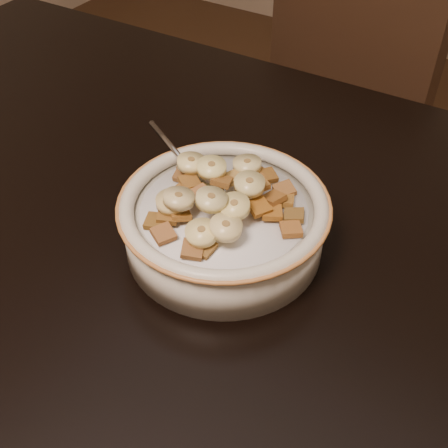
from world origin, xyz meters
The scene contains 43 objects.
table centered at (0.00, 0.00, 0.73)m, with size 1.40×0.90×0.04m, color black.
chair centered at (-0.15, 0.65, 0.51)m, with size 0.45×0.45×1.02m, color #311F14.
cereal_bowl centered at (0.02, 0.05, 0.78)m, with size 0.21×0.21×0.05m, color silver.
milk centered at (0.02, 0.05, 0.80)m, with size 0.17×0.17×0.00m, color white.
spoon centered at (-0.01, 0.06, 0.80)m, with size 0.04×0.05×0.01m, color #A9A9A9.
cereal_square_0 centered at (-0.04, 0.06, 0.81)m, with size 0.02×0.02×0.01m, color brown.
cereal_square_1 centered at (0.00, 0.03, 0.82)m, with size 0.02×0.02×0.01m, color brown.
cereal_square_2 centered at (0.07, 0.09, 0.81)m, with size 0.02×0.02×0.01m, color #9A6B1F.
cereal_square_3 centered at (0.06, 0.08, 0.81)m, with size 0.02×0.02×0.01m, color brown.
cereal_square_4 centered at (0.03, 0.03, 0.82)m, with size 0.02×0.02×0.01m, color olive.
cereal_square_5 centered at (0.04, 0.08, 0.82)m, with size 0.02×0.02×0.01m, color olive.
cereal_square_6 centered at (-0.01, 0.01, 0.81)m, with size 0.02×0.02×0.01m, color #9D662A.
cereal_square_7 centered at (-0.05, 0.08, 0.81)m, with size 0.02×0.02×0.01m, color brown.
cereal_square_8 centered at (-0.02, 0.00, 0.81)m, with size 0.02×0.02×0.01m, color brown.
cereal_square_9 centered at (-0.02, 0.03, 0.81)m, with size 0.02×0.02×0.01m, color brown.
cereal_square_10 centered at (-0.02, -0.01, 0.81)m, with size 0.02×0.02×0.01m, color brown.
cereal_square_11 centered at (-0.01, -0.02, 0.81)m, with size 0.02×0.02×0.01m, color brown.
cereal_square_12 centered at (0.06, 0.10, 0.81)m, with size 0.02×0.02×0.01m, color brown.
cereal_square_13 centered at (0.09, 0.07, 0.81)m, with size 0.02×0.02×0.01m, color brown.
cereal_square_14 centered at (0.03, -0.03, 0.81)m, with size 0.02×0.02×0.01m, color brown.
cereal_square_15 centered at (0.01, 0.06, 0.82)m, with size 0.02×0.02×0.01m, color brown.
cereal_square_16 centered at (0.06, 0.05, 0.82)m, with size 0.02×0.02×0.01m, color brown.
cereal_square_17 centered at (0.01, 0.08, 0.81)m, with size 0.02×0.02×0.01m, color olive.
cereal_square_18 centered at (-0.02, 0.04, 0.81)m, with size 0.02×0.02×0.01m, color brown.
cereal_square_19 centered at (-0.03, 0.09, 0.81)m, with size 0.02×0.02×0.01m, color brown.
cereal_square_20 centered at (0.09, 0.05, 0.81)m, with size 0.02×0.02×0.01m, color #91521C.
cereal_square_21 centered at (0.04, 0.11, 0.81)m, with size 0.02×0.02×0.01m, color brown.
cereal_square_22 centered at (0.04, 0.03, 0.82)m, with size 0.02×0.02×0.01m, color brown.
cereal_square_23 centered at (0.03, 0.11, 0.81)m, with size 0.02×0.02×0.01m, color brown.
cereal_square_24 centered at (0.07, 0.06, 0.81)m, with size 0.02×0.02×0.01m, color brown.
cereal_square_25 centered at (-0.02, 0.05, 0.82)m, with size 0.02×0.02×0.01m, color brown.
cereal_square_26 centered at (0.04, -0.02, 0.81)m, with size 0.02×0.02×0.01m, color brown.
cereal_square_27 centered at (-0.05, 0.08, 0.81)m, with size 0.02×0.02×0.01m, color brown.
banana_slice_0 centered at (0.03, -0.01, 0.82)m, with size 0.03×0.03×0.01m, color #DFC887.
banana_slice_1 centered at (0.05, 0.00, 0.82)m, with size 0.03×0.03×0.01m, color #FFE98B.
banana_slice_2 centered at (0.02, 0.02, 0.83)m, with size 0.03×0.03×0.01m, color #E6D784.
banana_slice_3 centered at (-0.02, 0.01, 0.82)m, with size 0.03×0.03×0.01m, color #C9BE86.
banana_slice_4 centered at (-0.01, 0.07, 0.83)m, with size 0.03×0.03×0.01m, color #F9E986.
banana_slice_5 centered at (-0.04, 0.07, 0.82)m, with size 0.03×0.03×0.01m, color #F9EC98.
banana_slice_6 centered at (0.04, 0.03, 0.83)m, with size 0.03×0.03×0.01m, color #FAE089.
banana_slice_7 centered at (0.04, 0.06, 0.83)m, with size 0.03×0.03×0.01m, color #D0C879.
banana_slice_8 centered at (-0.01, 0.01, 0.83)m, with size 0.03×0.03×0.01m, color beige.
banana_slice_9 centered at (0.01, 0.10, 0.82)m, with size 0.03×0.03×0.01m, color beige.
Camera 1 is at (0.25, -0.33, 1.18)m, focal length 45.00 mm.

